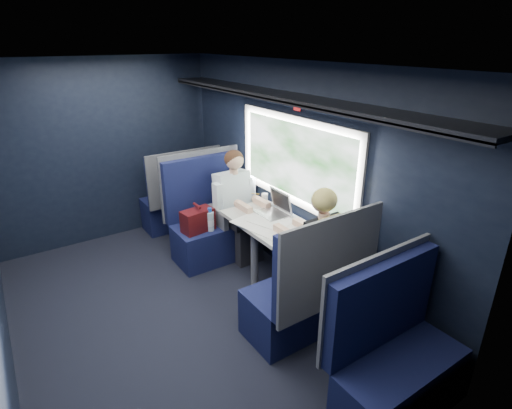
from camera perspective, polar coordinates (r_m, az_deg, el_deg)
ground at (r=4.10m, az=-10.88°, el=-15.19°), size 2.80×4.20×0.01m
room_shell at (r=3.42m, az=-12.33°, el=5.01°), size 3.00×4.40×2.40m
table at (r=4.17m, az=1.51°, el=-3.25°), size 0.62×1.00×0.74m
seat_bay_near at (r=4.85m, az=-6.35°, el=-2.63°), size 1.04×0.62×1.26m
seat_bay_far at (r=3.61m, az=7.28°, el=-12.56°), size 1.04×0.62×1.26m
seat_row_front at (r=5.64m, az=-10.65°, el=0.66°), size 1.04×0.51×1.16m
seat_row_back at (r=3.14m, az=18.99°, el=-20.18°), size 1.04×0.51×1.16m
man at (r=4.72m, az=-2.71°, el=0.64°), size 0.53×0.56×1.32m
woman at (r=3.69m, az=8.78°, el=-6.03°), size 0.53×0.56×1.32m
papers at (r=4.04m, az=2.24°, el=-2.88°), size 0.65×0.82×0.01m
laptop at (r=4.27m, az=2.88°, el=-0.43°), size 0.26×0.34×0.26m
bottle_small at (r=4.45m, az=2.80°, el=0.82°), size 0.06×0.06×0.21m
cup at (r=4.60m, az=1.25°, el=0.99°), size 0.07×0.07×0.09m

